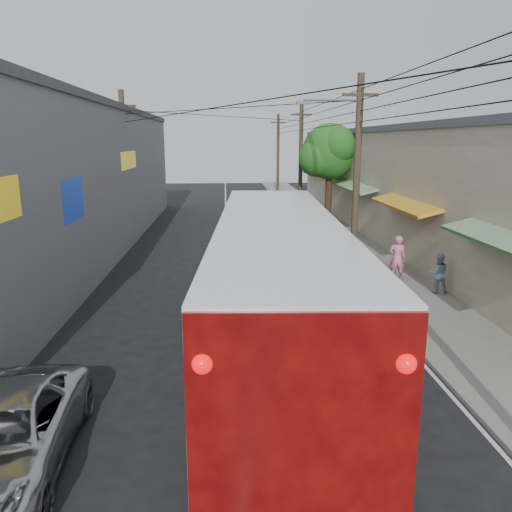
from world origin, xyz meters
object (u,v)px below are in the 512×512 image
(coach_bus, at_px, (277,290))
(jeepney, at_px, (2,437))
(pedestrian_far, at_px, (438,273))
(parked_car_far, at_px, (285,204))
(parked_car_mid, at_px, (295,215))
(pedestrian_near, at_px, (397,258))
(parked_suv, at_px, (327,245))

(coach_bus, xyz_separation_m, jeepney, (-5.01, -3.91, -1.28))
(coach_bus, xyz_separation_m, pedestrian_far, (6.39, 5.29, -1.09))
(jeepney, bearing_deg, parked_car_far, 71.44)
(parked_car_mid, height_order, pedestrian_near, pedestrian_near)
(pedestrian_far, bearing_deg, pedestrian_near, -53.85)
(parked_suv, distance_m, parked_car_mid, 10.71)
(parked_car_far, xyz_separation_m, pedestrian_far, (3.00, -21.23, 0.12))
(coach_bus, height_order, parked_car_far, coach_bus)
(pedestrian_far, bearing_deg, parked_car_far, -73.55)
(coach_bus, relative_size, parked_car_mid, 3.45)
(jeepney, height_order, pedestrian_near, pedestrian_near)
(pedestrian_far, bearing_deg, parked_car_mid, -70.84)
(jeepney, height_order, parked_car_mid, jeepney)
(jeepney, distance_m, parked_car_far, 31.57)
(parked_suv, relative_size, pedestrian_far, 4.07)
(parked_car_mid, relative_size, pedestrian_near, 2.14)
(coach_bus, height_order, pedestrian_far, coach_bus)
(parked_car_mid, distance_m, pedestrian_near, 14.22)
(parked_suv, height_order, parked_car_mid, parked_suv)
(coach_bus, bearing_deg, parked_car_far, 86.01)
(parked_car_far, bearing_deg, pedestrian_near, -85.77)
(jeepney, distance_m, pedestrian_near, 15.16)
(coach_bus, relative_size, jeepney, 2.79)
(parked_suv, height_order, pedestrian_near, pedestrian_near)
(parked_suv, xyz_separation_m, parked_car_mid, (0.00, 10.71, -0.21))
(jeepney, relative_size, parked_suv, 0.80)
(coach_bus, relative_size, pedestrian_far, 9.05)
(coach_bus, distance_m, pedestrian_near, 8.96)
(parked_car_far, bearing_deg, pedestrian_far, -83.83)
(parked_suv, bearing_deg, pedestrian_far, -59.47)
(parked_car_mid, relative_size, parked_car_far, 0.86)
(coach_bus, xyz_separation_m, parked_suv, (3.39, 10.39, -1.08))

